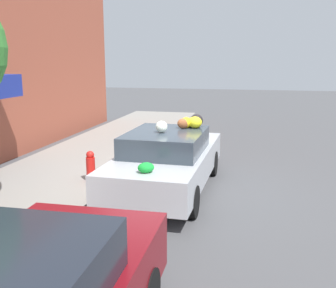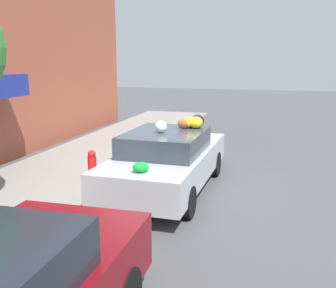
% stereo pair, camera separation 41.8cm
% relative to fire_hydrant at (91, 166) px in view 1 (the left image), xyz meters
% --- Properties ---
extents(ground_plane, '(60.00, 60.00, 0.00)m').
position_rel_fire_hydrant_xyz_m(ground_plane, '(0.06, -1.62, -0.45)').
color(ground_plane, '#4C4C4F').
extents(sidewalk_curb, '(24.00, 3.20, 0.11)m').
position_rel_fire_hydrant_xyz_m(sidewalk_curb, '(0.06, 1.08, -0.40)').
color(sidewalk_curb, gray).
rests_on(sidewalk_curb, ground).
extents(fire_hydrant, '(0.20, 0.20, 0.70)m').
position_rel_fire_hydrant_xyz_m(fire_hydrant, '(0.00, 0.00, 0.00)').
color(fire_hydrant, red).
rests_on(fire_hydrant, sidewalk_curb).
extents(art_car, '(4.48, 1.85, 1.62)m').
position_rel_fire_hydrant_xyz_m(art_car, '(0.04, -1.79, 0.27)').
color(art_car, '#B7BABF').
rests_on(art_car, ground).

